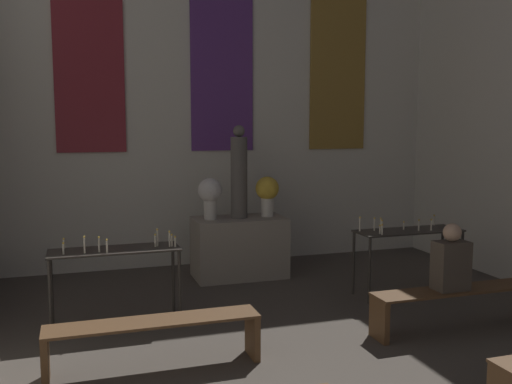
# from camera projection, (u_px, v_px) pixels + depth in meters

# --- Properties ---
(wall_back) EXTENTS (7.38, 0.16, 5.67)m
(wall_back) POSITION_uv_depth(u_px,v_px,m) (221.00, 84.00, 9.01)
(wall_back) COLOR silver
(wall_back) RESTS_ON ground_plane
(altar) EXTENTS (1.32, 0.72, 0.88)m
(altar) POSITION_uv_depth(u_px,v_px,m) (239.00, 247.00, 8.33)
(altar) COLOR gray
(altar) RESTS_ON ground_plane
(statue) EXTENTS (0.24, 0.24, 1.34)m
(statue) POSITION_uv_depth(u_px,v_px,m) (239.00, 175.00, 8.21)
(statue) COLOR #5B5651
(statue) RESTS_ON altar
(flower_vase_left) EXTENTS (0.35, 0.35, 0.59)m
(flower_vase_left) POSITION_uv_depth(u_px,v_px,m) (210.00, 194.00, 8.11)
(flower_vase_left) COLOR beige
(flower_vase_left) RESTS_ON altar
(flower_vase_right) EXTENTS (0.35, 0.35, 0.59)m
(flower_vase_right) POSITION_uv_depth(u_px,v_px,m) (267.00, 192.00, 8.37)
(flower_vase_right) COLOR beige
(flower_vase_right) RESTS_ON altar
(candle_rack_left) EXTENTS (1.42, 0.48, 1.06)m
(candle_rack_left) POSITION_uv_depth(u_px,v_px,m) (115.00, 259.00, 6.31)
(candle_rack_left) COLOR #332D28
(candle_rack_left) RESTS_ON ground_plane
(candle_rack_right) EXTENTS (1.42, 0.48, 1.05)m
(candle_rack_right) POSITION_uv_depth(u_px,v_px,m) (408.00, 238.00, 7.44)
(candle_rack_right) COLOR #332D28
(candle_rack_right) RESTS_ON ground_plane
(pew_back_left) EXTENTS (1.93, 0.36, 0.46)m
(pew_back_left) POSITION_uv_depth(u_px,v_px,m) (154.00, 334.00, 5.18)
(pew_back_left) COLOR brown
(pew_back_left) RESTS_ON ground_plane
(pew_back_right) EXTENTS (1.93, 0.36, 0.46)m
(pew_back_right) POSITION_uv_depth(u_px,v_px,m) (456.00, 300.00, 6.16)
(pew_back_right) COLOR brown
(pew_back_right) RESTS_ON ground_plane
(person_seated) EXTENTS (0.36, 0.24, 0.72)m
(person_seated) POSITION_uv_depth(u_px,v_px,m) (451.00, 261.00, 6.09)
(person_seated) COLOR #4C4238
(person_seated) RESTS_ON pew_back_right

